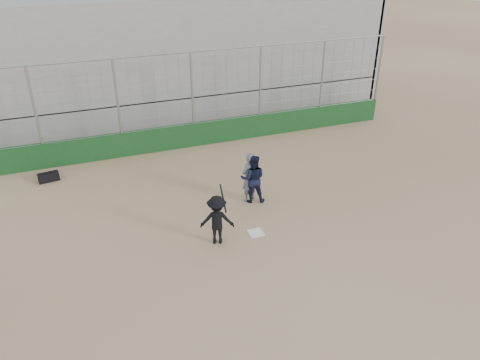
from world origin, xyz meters
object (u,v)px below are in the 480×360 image
object	(u,v)px
umpire	(249,180)
equipment_bag	(49,177)
batter_at_plate	(217,220)
catcher_crouched	(253,186)

from	to	relation	value
umpire	equipment_bag	size ratio (longest dim) A/B	2.06
equipment_bag	batter_at_plate	bearing A→B (deg)	-51.02
batter_at_plate	umpire	size ratio (longest dim) A/B	1.08
equipment_bag	umpire	bearing A→B (deg)	-30.96
batter_at_plate	catcher_crouched	bearing A→B (deg)	44.27
batter_at_plate	catcher_crouched	xyz separation A→B (m)	(1.85, 1.80, -0.19)
batter_at_plate	equipment_bag	world-z (taller)	batter_at_plate
batter_at_plate	umpire	bearing A→B (deg)	47.64
umpire	batter_at_plate	bearing A→B (deg)	23.50
catcher_crouched	umpire	size ratio (longest dim) A/B	0.73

